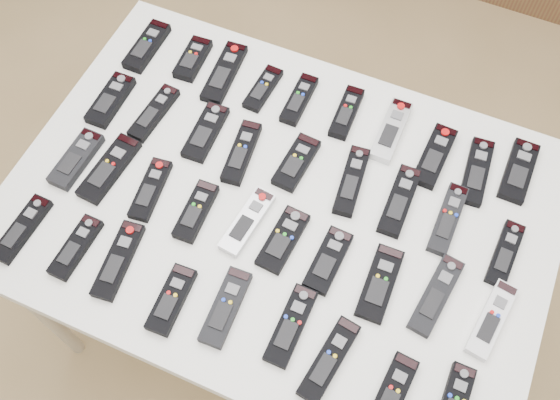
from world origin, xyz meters
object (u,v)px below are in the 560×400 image
at_px(remote_2, 224,73).
at_px(remote_12, 206,132).
at_px(remote_25, 328,260).
at_px(remote_36, 392,394).
at_px(remote_4, 299,99).
at_px(remote_9, 519,171).
at_px(remote_3, 263,89).
at_px(remote_13, 242,152).
at_px(remote_29, 22,229).
at_px(remote_17, 448,219).
at_px(remote_1, 193,59).
at_px(remote_24, 283,240).
at_px(remote_0, 147,46).
at_px(remote_23, 247,222).
at_px(remote_20, 109,169).
at_px(remote_26, 380,283).
at_px(remote_16, 400,201).
at_px(remote_5, 346,113).
at_px(remote_7, 435,156).
at_px(remote_35, 329,360).
at_px(remote_34, 291,325).
at_px(remote_30, 76,247).
at_px(remote_10, 111,100).
at_px(remote_21, 151,189).
at_px(remote_31, 118,260).
at_px(remote_14, 296,162).
at_px(remote_19, 76,159).
at_px(remote_8, 477,172).
at_px(remote_11, 154,113).
at_px(remote_32, 171,300).
at_px(remote_27, 436,295).
at_px(remote_33, 226,307).
at_px(remote_28, 491,319).
at_px(remote_6, 391,131).
at_px(remote_15, 352,181).
at_px(remote_22, 196,211).

distance_m(remote_2, remote_12, 0.19).
distance_m(remote_25, remote_36, 0.31).
distance_m(remote_4, remote_9, 0.56).
distance_m(remote_3, remote_13, 0.20).
distance_m(remote_13, remote_29, 0.53).
bearing_deg(remote_17, remote_1, 166.50).
relative_size(remote_4, remote_24, 0.97).
height_order(remote_0, remote_23, remote_0).
distance_m(remote_20, remote_26, 0.68).
xyz_separation_m(remote_13, remote_24, (0.18, -0.17, -0.00)).
bearing_deg(remote_20, remote_36, -12.24).
height_order(remote_16, remote_36, remote_16).
relative_size(remote_2, remote_5, 1.28).
xyz_separation_m(remote_7, remote_35, (-0.05, -0.56, 0.00)).
distance_m(remote_26, remote_34, 0.21).
bearing_deg(remote_0, remote_17, -11.45).
bearing_deg(remote_35, remote_30, -172.48).
height_order(remote_10, remote_21, remote_10).
xyz_separation_m(remote_23, remote_31, (-0.22, -0.20, 0.00)).
bearing_deg(remote_14, remote_19, -153.07).
relative_size(remote_8, remote_29, 1.07).
bearing_deg(remote_8, remote_11, -173.10).
xyz_separation_m(remote_3, remote_14, (0.17, -0.17, 0.00)).
bearing_deg(remote_20, remote_30, -75.45).
relative_size(remote_29, remote_32, 1.11).
height_order(remote_0, remote_27, remote_0).
bearing_deg(remote_7, remote_33, -115.62).
xyz_separation_m(remote_30, remote_33, (0.37, 0.01, 0.00)).
xyz_separation_m(remote_10, remote_28, (1.03, -0.18, -0.00)).
distance_m(remote_6, remote_23, 0.43).
bearing_deg(remote_17, remote_15, 179.24).
relative_size(remote_19, remote_30, 1.05).
relative_size(remote_12, remote_22, 1.10).
height_order(remote_20, remote_31, remote_20).
bearing_deg(remote_9, remote_34, -120.94).
bearing_deg(remote_5, remote_6, -5.92).
height_order(remote_8, remote_33, remote_33).
bearing_deg(remote_34, remote_17, 58.59).
xyz_separation_m(remote_6, remote_29, (-0.68, -0.59, -0.00)).
xyz_separation_m(remote_28, remote_36, (-0.14, -0.23, 0.00)).
distance_m(remote_28, remote_34, 0.42).
xyz_separation_m(remote_24, remote_35, (0.19, -0.21, 0.00)).
distance_m(remote_0, remote_8, 0.91).
xyz_separation_m(remote_13, remote_35, (0.37, -0.38, -0.00)).
distance_m(remote_14, remote_33, 0.39).
bearing_deg(remote_8, remote_27, -94.13).
distance_m(remote_4, remote_12, 0.25).
relative_size(remote_12, remote_29, 0.97).
bearing_deg(remote_23, remote_33, -71.33).
height_order(remote_6, remote_19, same).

